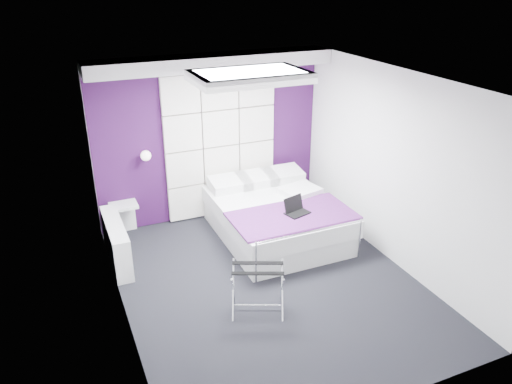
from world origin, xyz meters
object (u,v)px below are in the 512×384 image
bed (276,217)px  luggage_rack (258,289)px  laptop (296,209)px  nightstand (123,206)px  radiator (116,242)px  wall_lamp (145,155)px

bed → luggage_rack: size_ratio=3.49×
bed → laptop: laptop is taller
nightstand → laptop: laptop is taller
laptop → nightstand: bearing=130.7°
bed → radiator: bearing=175.2°
nightstand → luggage_rack: bearing=-66.0°
radiator → nightstand: size_ratio=2.99×
wall_lamp → nightstand: bearing=-174.3°
bed → luggage_rack: bed is taller
bed → nightstand: 2.28m
bed → laptop: (0.08, -0.47, 0.33)m
wall_lamp → radiator: (-0.64, -0.76, -0.92)m
wall_lamp → laptop: bearing=-39.1°
wall_lamp → nightstand: wall_lamp is taller
bed → laptop: size_ratio=6.36×
nightstand → laptop: (2.16, -1.39, 0.15)m
radiator → luggage_rack: 2.20m
radiator → bed: (2.32, -0.19, 0.01)m
luggage_rack → laptop: (1.06, 1.08, 0.35)m
radiator → wall_lamp: bearing=49.9°
nightstand → wall_lamp: bearing=5.7°
laptop → bed: bearing=83.0°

